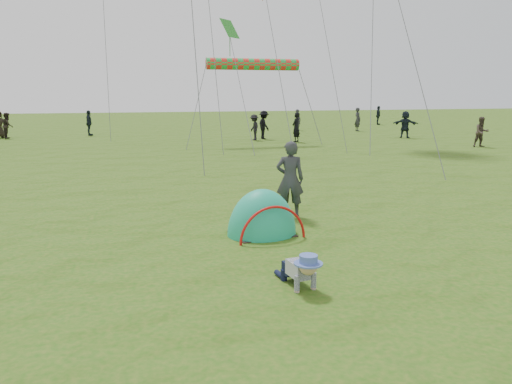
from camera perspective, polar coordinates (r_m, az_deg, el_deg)
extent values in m
plane|color=#20580F|center=(8.16, 9.06, -9.76)|extent=(140.00, 140.00, 0.00)
ellipsoid|color=teal|center=(10.47, 0.69, -4.83)|extent=(1.63, 1.41, 1.92)
imported|color=#303135|center=(11.79, 3.90, 1.47)|extent=(0.76, 0.61, 1.81)
imported|color=black|center=(29.88, 4.60, 7.38)|extent=(0.75, 0.74, 1.75)
imported|color=#443630|center=(29.75, 24.38, 6.27)|extent=(0.90, 0.76, 1.62)
imported|color=black|center=(47.35, 13.79, 8.51)|extent=(0.92, 1.05, 1.70)
imported|color=black|center=(30.99, -0.21, 7.40)|extent=(0.62, 1.04, 1.59)
imported|color=#2B2B30|center=(39.15, 11.55, 8.13)|extent=(0.43, 0.65, 1.78)
imported|color=black|center=(34.03, 16.68, 7.40)|extent=(1.57, 1.41, 1.73)
imported|color=#2D2A36|center=(39.45, 4.76, 8.23)|extent=(0.63, 0.71, 1.63)
imported|color=black|center=(35.94, -26.51, 6.81)|extent=(0.68, 0.85, 1.64)
imported|color=black|center=(36.27, -18.54, 7.49)|extent=(0.45, 1.02, 1.71)
imported|color=black|center=(31.78, 0.91, 7.67)|extent=(0.79, 1.22, 1.78)
cylinder|color=red|center=(28.73, -0.34, 14.39)|extent=(5.28, 0.64, 0.64)
plane|color=#278826|center=(28.28, -3.03, 18.15)|extent=(1.23, 1.23, 1.01)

